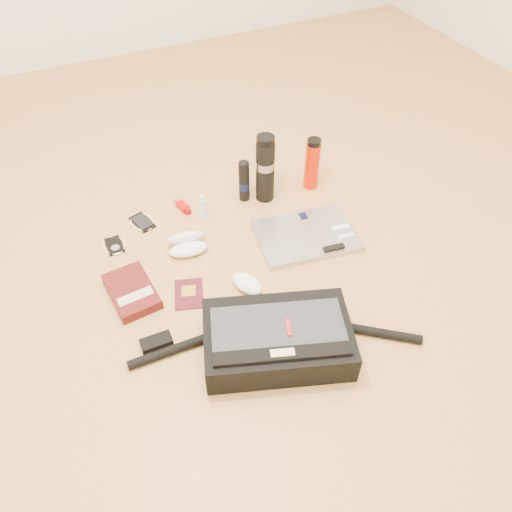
% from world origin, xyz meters
% --- Properties ---
extents(ground, '(4.00, 4.00, 0.00)m').
position_xyz_m(ground, '(0.00, 0.00, 0.00)').
color(ground, tan).
rests_on(ground, ground).
extents(messenger_bag, '(0.87, 0.40, 0.13)m').
position_xyz_m(messenger_bag, '(-0.05, -0.27, 0.06)').
color(messenger_bag, black).
rests_on(messenger_bag, ground).
extents(laptop, '(0.40, 0.31, 0.04)m').
position_xyz_m(laptop, '(0.28, 0.13, 0.01)').
color(laptop, '#ABABAD').
rests_on(laptop, ground).
extents(book, '(0.16, 0.23, 0.04)m').
position_xyz_m(book, '(-0.40, 0.13, 0.02)').
color(book, '#471010').
rests_on(book, ground).
extents(passport, '(0.13, 0.16, 0.01)m').
position_xyz_m(passport, '(-0.22, 0.05, 0.00)').
color(passport, '#470E1A').
rests_on(passport, ground).
extents(mouse, '(0.11, 0.14, 0.04)m').
position_xyz_m(mouse, '(-0.03, -0.00, 0.02)').
color(mouse, white).
rests_on(mouse, ground).
extents(sunglasses_case, '(0.16, 0.14, 0.08)m').
position_xyz_m(sunglasses_case, '(-0.15, 0.26, 0.03)').
color(sunglasses_case, white).
rests_on(sunglasses_case, ground).
extents(ipod, '(0.08, 0.10, 0.01)m').
position_xyz_m(ipod, '(-0.40, 0.39, 0.01)').
color(ipod, black).
rests_on(ipod, ground).
extents(phone, '(0.11, 0.12, 0.01)m').
position_xyz_m(phone, '(-0.27, 0.47, 0.01)').
color(phone, black).
rests_on(phone, ground).
extents(inhaler, '(0.04, 0.10, 0.03)m').
position_xyz_m(inhaler, '(-0.10, 0.49, 0.01)').
color(inhaler, '#BE0A00').
rests_on(inhaler, ground).
extents(spray_bottle, '(0.03, 0.03, 0.11)m').
position_xyz_m(spray_bottle, '(-0.04, 0.40, 0.05)').
color(spray_bottle, '#B6E0F0').
rests_on(spray_bottle, ground).
extents(aerosol_can, '(0.06, 0.06, 0.19)m').
position_xyz_m(aerosol_can, '(0.16, 0.44, 0.09)').
color(aerosol_can, black).
rests_on(aerosol_can, ground).
extents(thermos_black, '(0.10, 0.10, 0.29)m').
position_xyz_m(thermos_black, '(0.24, 0.42, 0.15)').
color(thermos_black, black).
rests_on(thermos_black, ground).
extents(thermos_red, '(0.06, 0.06, 0.23)m').
position_xyz_m(thermos_red, '(0.44, 0.40, 0.11)').
color(thermos_red, red).
rests_on(thermos_red, ground).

